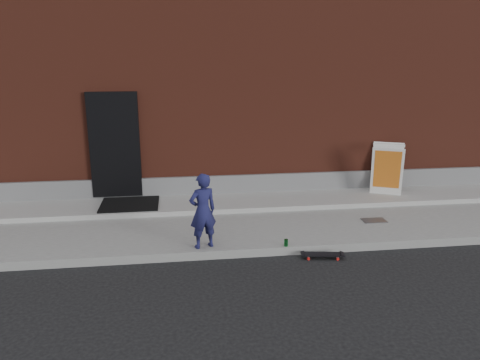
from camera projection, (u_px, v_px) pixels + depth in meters
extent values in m
plane|color=black|center=(258.00, 257.00, 7.81)|extent=(80.00, 80.00, 0.00)
cube|color=slate|center=(245.00, 222.00, 9.22)|extent=(20.00, 3.00, 0.15)
cube|color=gray|center=(239.00, 202.00, 10.05)|extent=(20.00, 1.20, 0.10)
cube|color=#5C2619|center=(219.00, 81.00, 13.85)|extent=(20.00, 8.00, 5.00)
cube|color=slate|center=(236.00, 184.00, 10.53)|extent=(20.00, 0.10, 0.40)
cube|color=black|center=(115.00, 145.00, 9.94)|extent=(1.05, 0.12, 2.25)
imported|color=#191946|center=(203.00, 211.00, 7.68)|extent=(0.54, 0.44, 1.27)
cylinder|color=red|center=(336.00, 255.00, 7.83)|extent=(0.05, 0.04, 0.05)
cylinder|color=red|center=(338.00, 259.00, 7.68)|extent=(0.05, 0.04, 0.05)
cylinder|color=red|center=(307.00, 255.00, 7.84)|extent=(0.05, 0.04, 0.05)
cylinder|color=red|center=(309.00, 259.00, 7.69)|extent=(0.05, 0.04, 0.05)
cube|color=#B0AFB4|center=(337.00, 255.00, 7.75)|extent=(0.07, 0.16, 0.02)
cube|color=#B0AFB4|center=(308.00, 255.00, 7.76)|extent=(0.07, 0.16, 0.02)
cube|color=black|center=(323.00, 254.00, 7.75)|extent=(0.71, 0.28, 0.01)
cube|color=white|center=(387.00, 172.00, 10.18)|extent=(0.73, 0.56, 1.09)
cube|color=white|center=(387.00, 167.00, 10.64)|extent=(0.73, 0.56, 1.09)
cube|color=yellow|center=(387.00, 174.00, 10.17)|extent=(0.60, 0.44, 0.87)
cube|color=white|center=(389.00, 145.00, 10.27)|extent=(0.63, 0.33, 0.06)
cylinder|color=#18782C|center=(286.00, 243.00, 7.86)|extent=(0.08, 0.08, 0.12)
cube|color=black|center=(130.00, 204.00, 9.69)|extent=(1.18, 0.96, 0.03)
cube|color=#545559|center=(374.00, 220.00, 9.06)|extent=(0.45, 0.29, 0.01)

